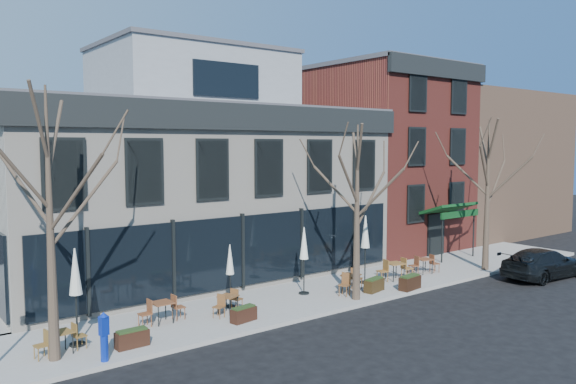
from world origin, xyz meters
TOP-DOWN VIEW (x-y plane):
  - ground at (0.00, 0.00)m, footprint 120.00×120.00m
  - sidewalk_front at (3.25, -2.15)m, footprint 33.50×4.70m
  - corner_building at (0.07, 5.07)m, footprint 18.39×10.39m
  - red_brick_building at (13.00, 4.98)m, footprint 8.20×11.78m
  - bg_building at (23.00, 6.00)m, footprint 12.00×12.00m
  - tree_corner at (-8.49, -3.20)m, footprint 3.93×3.98m
  - tree_mid at (3.01, -3.90)m, footprint 3.50×3.55m
  - tree_right at (12.01, -3.90)m, footprint 3.72×3.77m
  - parked_sedan at (13.15, -6.30)m, footprint 5.04×2.32m
  - call_box at (-7.38, -4.20)m, footprint 0.29×0.29m
  - cafe_set_0 at (-8.22, -2.83)m, footprint 1.61×0.72m
  - cafe_set_1 at (-4.56, -1.96)m, footprint 1.75×0.72m
  - cafe_set_2 at (-2.14, -2.42)m, footprint 1.59×1.00m
  - cafe_set_3 at (3.57, -2.99)m, footprint 1.80×1.11m
  - cafe_set_4 at (6.70, -2.65)m, footprint 1.92×0.88m
  - cafe_set_5 at (8.85, -2.61)m, footprint 1.72×0.81m
  - umbrella_0 at (-7.61, -2.41)m, footprint 0.49×0.49m
  - umbrella_1 at (-1.63, -1.74)m, footprint 0.39×0.39m
  - umbrella_2 at (1.82, -1.99)m, footprint 0.45×0.45m
  - umbrella_3 at (5.18, -2.22)m, footprint 0.49×0.49m
  - planter_0 at (-6.31, -3.59)m, footprint 1.02×0.43m
  - planter_1 at (-2.19, -3.55)m, footprint 1.02×0.54m
  - planter_2 at (4.46, -3.50)m, footprint 1.11×0.64m
  - planter_3 at (5.94, -4.20)m, footprint 1.18×0.62m

SIDE VIEW (x-z plane):
  - ground at x=0.00m, z-range 0.00..0.00m
  - sidewalk_front at x=3.25m, z-range 0.00..0.15m
  - planter_1 at x=-2.19m, z-range 0.15..0.69m
  - planter_0 at x=-6.31m, z-range 0.15..0.71m
  - planter_2 at x=4.46m, z-range 0.15..0.73m
  - planter_3 at x=5.94m, z-range 0.15..0.78m
  - cafe_set_0 at x=-8.22m, z-range 0.16..0.99m
  - cafe_set_2 at x=-2.14m, z-range 0.16..0.99m
  - cafe_set_5 at x=8.85m, z-range 0.16..1.04m
  - cafe_set_1 at x=-4.56m, z-range 0.16..1.08m
  - cafe_set_3 at x=3.57m, z-range 0.16..1.10m
  - cafe_set_4 at x=6.70m, z-range 0.16..1.15m
  - parked_sedan at x=13.15m, z-range 0.00..1.43m
  - call_box at x=-7.38m, z-range 0.19..1.64m
  - umbrella_1 at x=-1.63m, z-range 0.65..3.09m
  - umbrella_2 at x=1.82m, z-range 0.73..3.55m
  - umbrella_0 at x=-7.61m, z-range 0.78..3.85m
  - umbrella_3 at x=5.18m, z-range 0.78..3.87m
  - tree_mid at x=3.01m, z-range 0.27..7.31m
  - tree_right at x=12.01m, z-range 0.28..7.76m
  - tree_corner at x=-8.49m, z-range 0.29..8.21m
  - corner_building at x=0.07m, z-range -0.83..10.27m
  - bg_building at x=23.00m, z-range 0.00..10.00m
  - red_brick_building at x=13.00m, z-range 0.05..11.22m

